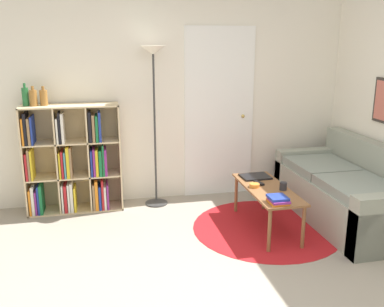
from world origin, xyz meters
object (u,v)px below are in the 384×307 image
(coffee_table, at_px, (267,192))
(laptop, at_px, (255,177))
(floor_lamp, at_px, (154,76))
(couch, at_px, (349,193))
(bowl, at_px, (254,185))
(bookshelf, at_px, (72,162))
(bottle_middle, at_px, (33,98))
(cup, at_px, (283,186))
(bottle_left, at_px, (25,97))
(bottle_right, at_px, (44,97))

(coffee_table, xyz_separation_m, laptop, (-0.00, 0.35, 0.06))
(floor_lamp, distance_m, laptop, 1.61)
(couch, relative_size, bowl, 17.46)
(floor_lamp, bearing_deg, couch, -24.18)
(bookshelf, relative_size, couch, 0.67)
(floor_lamp, bearing_deg, bottle_middle, 179.29)
(laptop, height_order, cup, cup)
(laptop, height_order, bottle_left, bottle_left)
(bowl, height_order, cup, cup)
(laptop, relative_size, bowl, 3.06)
(bookshelf, height_order, cup, bookshelf)
(coffee_table, height_order, cup, cup)
(couch, relative_size, coffee_table, 1.69)
(bottle_right, bearing_deg, bottle_middle, -166.50)
(bottle_left, bearing_deg, bookshelf, -1.47)
(bowl, relative_size, bottle_middle, 0.48)
(couch, distance_m, coffee_table, 0.98)
(bottle_left, bearing_deg, bowl, -22.00)
(bottle_middle, bearing_deg, laptop, -14.36)
(couch, relative_size, bottle_right, 8.70)
(bookshelf, xyz_separation_m, couch, (2.98, -0.93, -0.27))
(bowl, bearing_deg, bottle_middle, 157.79)
(floor_lamp, height_order, couch, floor_lamp)
(floor_lamp, distance_m, bottle_middle, 1.33)
(cup, bearing_deg, bottle_middle, 157.03)
(floor_lamp, height_order, bowl, floor_lamp)
(bottle_right, bearing_deg, laptop, -15.60)
(floor_lamp, xyz_separation_m, couch, (2.01, -0.90, -1.24))
(coffee_table, bearing_deg, cup, -36.28)
(bowl, distance_m, bottle_left, 2.64)
(couch, relative_size, bottle_left, 7.41)
(bookshelf, height_order, couch, bookshelf)
(cup, bearing_deg, bottle_left, 157.24)
(bowl, distance_m, bottle_middle, 2.55)
(bowl, bearing_deg, floor_lamp, 135.71)
(coffee_table, distance_m, bottle_middle, 2.70)
(laptop, height_order, bottle_middle, bottle_middle)
(couch, bearing_deg, bottle_middle, 164.52)
(coffee_table, distance_m, bowl, 0.15)
(floor_lamp, height_order, coffee_table, floor_lamp)
(laptop, bearing_deg, cup, -73.67)
(cup, distance_m, bottle_middle, 2.82)
(bottle_middle, bearing_deg, bowl, -22.21)
(bottle_left, bearing_deg, couch, -15.49)
(cup, bearing_deg, bowl, 150.74)
(bottle_middle, height_order, bottle_right, bottle_middle)
(bottle_middle, bearing_deg, bottle_left, 163.92)
(coffee_table, height_order, bowl, bowl)
(bookshelf, xyz_separation_m, bottle_middle, (-0.35, -0.01, 0.75))
(coffee_table, bearing_deg, bookshelf, 154.18)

